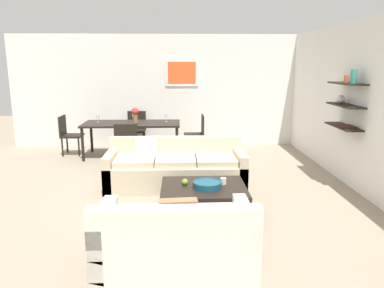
{
  "coord_description": "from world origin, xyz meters",
  "views": [
    {
      "loc": [
        0.16,
        -5.56,
        2.02
      ],
      "look_at": [
        0.37,
        0.2,
        0.75
      ],
      "focal_mm": 34.41,
      "sensor_mm": 36.0,
      "label": 1
    }
  ],
  "objects": [
    {
      "name": "wine_glass_left_far",
      "position": [
        -1.62,
        2.52,
        0.87
      ],
      "size": [
        0.08,
        0.08,
        0.17
      ],
      "color": "silver",
      "rests_on": "dining_table"
    },
    {
      "name": "back_wall_unit",
      "position": [
        0.3,
        3.53,
        1.35
      ],
      "size": [
        8.4,
        0.09,
        2.7
      ],
      "color": "silver",
      "rests_on": "ground"
    },
    {
      "name": "wine_glass_right_far",
      "position": [
        -0.12,
        2.52,
        0.88
      ],
      "size": [
        0.07,
        0.07,
        0.18
      ],
      "color": "silver",
      "rests_on": "dining_table"
    },
    {
      "name": "dining_chair_head",
      "position": [
        -0.87,
        3.27,
        0.5
      ],
      "size": [
        0.44,
        0.44,
        0.88
      ],
      "color": "black",
      "rests_on": "ground"
    },
    {
      "name": "sofa_beige",
      "position": [
        0.09,
        0.34,
        0.29
      ],
      "size": [
        2.26,
        0.9,
        0.78
      ],
      "color": "beige",
      "rests_on": "ground"
    },
    {
      "name": "candle_jar",
      "position": [
        0.76,
        -0.72,
        0.42
      ],
      "size": [
        0.08,
        0.08,
        0.09
      ],
      "primitive_type": "cylinder",
      "color": "silver",
      "rests_on": "coffee_table"
    },
    {
      "name": "wine_glass_head",
      "position": [
        -0.87,
        2.81,
        0.87
      ],
      "size": [
        0.07,
        0.07,
        0.17
      ],
      "color": "silver",
      "rests_on": "dining_table"
    },
    {
      "name": "dining_chair_foot",
      "position": [
        -0.87,
        1.54,
        0.5
      ],
      "size": [
        0.44,
        0.44,
        0.88
      ],
      "color": "black",
      "rests_on": "ground"
    },
    {
      "name": "right_wall_shelf_unit",
      "position": [
        3.03,
        0.59,
        1.35
      ],
      "size": [
        0.34,
        8.2,
        2.7
      ],
      "color": "silver",
      "rests_on": "ground"
    },
    {
      "name": "ground_plane",
      "position": [
        0.0,
        0.0,
        0.0
      ],
      "size": [
        18.0,
        18.0,
        0.0
      ],
      "primitive_type": "plane",
      "color": "gray"
    },
    {
      "name": "loveseat_white",
      "position": [
        0.11,
        -2.19,
        0.29
      ],
      "size": [
        1.55,
        0.9,
        0.78
      ],
      "color": "silver",
      "rests_on": "ground"
    },
    {
      "name": "decorative_bowl",
      "position": [
        0.53,
        -0.86,
        0.43
      ],
      "size": [
        0.39,
        0.39,
        0.09
      ],
      "color": "navy",
      "rests_on": "coffee_table"
    },
    {
      "name": "dining_chair_left_far",
      "position": [
        -2.32,
        2.61,
        0.5
      ],
      "size": [
        0.44,
        0.44,
        0.88
      ],
      "color": "black",
      "rests_on": "ground"
    },
    {
      "name": "apple_on_coffee_table",
      "position": [
        0.23,
        -0.74,
        0.42
      ],
      "size": [
        0.09,
        0.09,
        0.09
      ],
      "primitive_type": "sphere",
      "color": "#669E2D",
      "rests_on": "coffee_table"
    },
    {
      "name": "dining_chair_right_far",
      "position": [
        0.58,
        2.61,
        0.5
      ],
      "size": [
        0.44,
        0.44,
        0.88
      ],
      "color": "black",
      "rests_on": "ground"
    },
    {
      "name": "coffee_table",
      "position": [
        0.49,
        -0.81,
        0.19
      ],
      "size": [
        1.15,
        0.94,
        0.38
      ],
      "color": "black",
      "rests_on": "ground"
    },
    {
      "name": "centerpiece_vase",
      "position": [
        -0.79,
        2.4,
        0.95
      ],
      "size": [
        0.16,
        0.16,
        0.33
      ],
      "color": "olive",
      "rests_on": "dining_table"
    },
    {
      "name": "dining_table",
      "position": [
        -0.87,
        2.41,
        0.69
      ],
      "size": [
        2.09,
        0.92,
        0.75
      ],
      "color": "black",
      "rests_on": "ground"
    }
  ]
}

